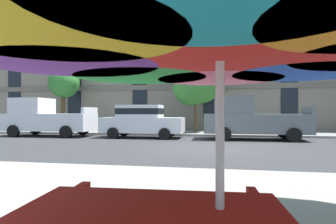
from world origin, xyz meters
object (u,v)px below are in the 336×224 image
object	(u,v)px
sedan_white	(142,120)
patio_umbrella	(220,28)
street_tree_left	(65,83)
pickup_gray	(251,119)
pickup_white	(46,118)
street_tree_middle	(197,84)

from	to	relation	value
sedan_white	patio_umbrella	size ratio (longest dim) A/B	1.27
patio_umbrella	street_tree_left	bearing A→B (deg)	123.28
pickup_gray	street_tree_left	size ratio (longest dim) A/B	1.11
pickup_white	patio_umbrella	size ratio (longest dim) A/B	1.47
pickup_white	pickup_gray	size ratio (longest dim) A/B	1.00
sedan_white	street_tree_middle	world-z (taller)	street_tree_middle
sedan_white	patio_umbrella	world-z (taller)	patio_umbrella
sedan_white	street_tree_left	distance (m)	8.01
sedan_white	street_tree_left	world-z (taller)	street_tree_left
street_tree_middle	patio_umbrella	bearing A→B (deg)	-85.37
sedan_white	street_tree_middle	distance (m)	4.80
sedan_white	pickup_gray	bearing A→B (deg)	0.00
pickup_gray	street_tree_middle	xyz separation A→B (m)	(-2.97, 3.26, 2.16)
pickup_white	sedan_white	world-z (taller)	pickup_white
street_tree_middle	patio_umbrella	distance (m)	16.05
street_tree_left	street_tree_middle	size ratio (longest dim) A/B	0.98
street_tree_middle	patio_umbrella	size ratio (longest dim) A/B	1.35
street_tree_left	pickup_gray	bearing A→B (deg)	-16.28
pickup_white	street_tree_left	bearing A→B (deg)	104.61
pickup_gray	patio_umbrella	distance (m)	12.85
pickup_gray	street_tree_middle	size ratio (longest dim) A/B	1.09
sedan_white	street_tree_left	size ratio (longest dim) A/B	0.96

